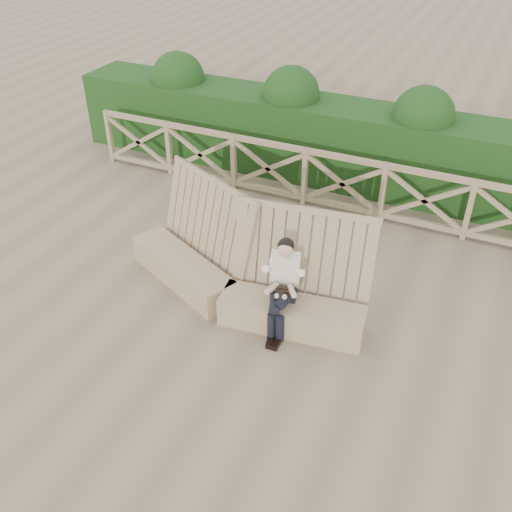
% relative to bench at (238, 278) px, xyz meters
% --- Properties ---
extents(ground, '(60.00, 60.00, 0.00)m').
position_rel_bench_xyz_m(ground, '(0.55, -0.46, -0.39)').
color(ground, brown).
rests_on(ground, ground).
extents(bench, '(3.84, 1.50, 1.55)m').
position_rel_bench_xyz_m(bench, '(0.00, 0.00, 0.00)').
color(bench, '#967556').
rests_on(bench, ground).
extents(woman, '(0.45, 0.84, 1.33)m').
position_rel_bench_xyz_m(woman, '(0.77, -0.22, 0.32)').
color(woman, black).
rests_on(woman, ground).
extents(guardrail, '(10.10, 0.09, 1.10)m').
position_rel_bench_xyz_m(guardrail, '(0.55, 3.04, 0.17)').
color(guardrail, olive).
rests_on(guardrail, ground).
extents(hedge, '(12.00, 1.20, 1.50)m').
position_rel_bench_xyz_m(hedge, '(0.55, 4.24, 0.36)').
color(hedge, black).
rests_on(hedge, ground).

